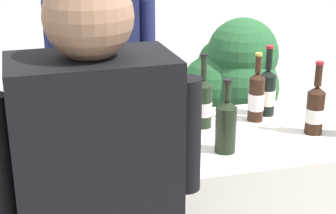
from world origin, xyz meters
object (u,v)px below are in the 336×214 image
wine_bottle_2 (315,109)px  ice_bucket (47,135)px  wine_bottle_8 (267,91)px  wine_bottle_3 (86,115)px  wine_bottle_6 (226,124)px  person_server (104,116)px  wine_bottle_4 (160,103)px  wine_bottle_5 (203,103)px  potted_shrub (225,94)px  wine_bottle_0 (256,97)px  wine_glass (154,124)px

wine_bottle_2 → ice_bucket: wine_bottle_2 is taller
wine_bottle_8 → wine_bottle_3: bearing=-173.2°
wine_bottle_3 → wine_bottle_6: wine_bottle_3 is taller
wine_bottle_3 → person_server: 0.61m
wine_bottle_4 → person_server: bearing=107.0°
wine_bottle_5 → person_server: bearing=125.1°
wine_bottle_8 → person_server: 0.86m
potted_shrub → wine_bottle_8: bearing=-99.0°
wine_bottle_3 → ice_bucket: size_ratio=1.52×
wine_bottle_6 → wine_bottle_8: bearing=45.3°
wine_bottle_2 → wine_bottle_4: (-0.63, 0.18, 0.03)m
wine_bottle_4 → wine_bottle_5: size_ratio=1.03×
wine_bottle_0 → wine_bottle_6: 0.38m
wine_bottle_4 → ice_bucket: size_ratio=1.62×
wine_bottle_0 → potted_shrub: size_ratio=0.25×
wine_bottle_6 → person_server: (-0.36, 0.79, -0.21)m
wine_bottle_6 → potted_shrub: 1.31m
wine_bottle_0 → wine_bottle_4: (-0.45, -0.03, 0.02)m
wine_bottle_5 → potted_shrub: wine_bottle_5 is taller
wine_bottle_4 → ice_bucket: wine_bottle_4 is taller
wine_bottle_4 → ice_bucket: 0.49m
wine_bottle_3 → wine_bottle_4: wine_bottle_4 is taller
wine_bottle_8 → wine_bottle_2: bearing=-70.2°
wine_bottle_2 → wine_bottle_8: (-0.09, 0.26, 0.00)m
wine_bottle_0 → wine_bottle_2: wine_bottle_2 is taller
wine_bottle_4 → wine_bottle_5: bearing=5.4°
wine_bottle_3 → ice_bucket: wine_bottle_3 is taller
wine_bottle_6 → wine_bottle_2: bearing=10.0°
wine_bottle_5 → wine_bottle_6: (-0.00, -0.27, 0.00)m
wine_bottle_8 → wine_glass: bearing=-154.4°
wine_bottle_3 → wine_bottle_6: size_ratio=1.08×
wine_bottle_2 → wine_glass: size_ratio=1.68×
wine_glass → wine_bottle_4: bearing=69.6°
wine_bottle_5 → potted_shrub: bearing=62.8°
wine_glass → wine_bottle_8: bearing=25.6°
wine_bottle_0 → person_server: size_ratio=0.19×
wine_bottle_3 → potted_shrub: size_ratio=0.26×
wine_bottle_5 → wine_glass: size_ratio=1.76×
wine_bottle_6 → wine_bottle_5: bearing=89.9°
wine_bottle_2 → potted_shrub: size_ratio=0.25×
wine_bottle_2 → wine_bottle_3: (-0.94, 0.16, 0.01)m
wine_bottle_8 → potted_shrub: 0.90m
wine_bottle_2 → wine_bottle_6: size_ratio=1.07×
wine_bottle_4 → wine_bottle_8: 0.54m
wine_bottle_5 → person_server: person_server is taller
wine_bottle_0 → wine_bottle_6: wine_bottle_0 is taller
wine_bottle_2 → wine_glass: (-0.70, -0.03, 0.02)m
wine_bottle_0 → ice_bucket: (-0.92, -0.17, -0.01)m
wine_bottle_8 → wine_bottle_0: bearing=-144.0°
wine_bottle_4 → wine_bottle_5: wine_bottle_4 is taller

